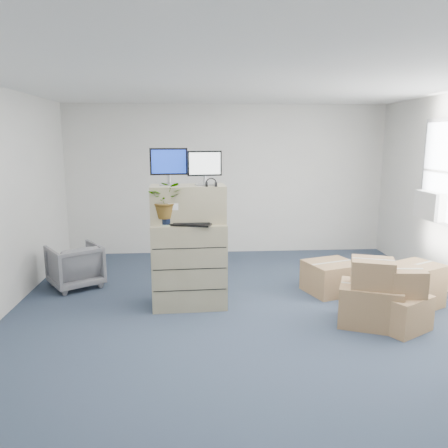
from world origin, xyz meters
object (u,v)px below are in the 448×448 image
(keyboard, at_px, (191,224))
(potted_plant, at_px, (166,205))
(monitor_right, at_px, (205,166))
(office_chair, at_px, (75,264))
(water_bottle, at_px, (198,211))
(filing_cabinet_lower, at_px, (189,264))
(monitor_left, at_px, (169,164))

(keyboard, distance_m, potted_plant, 0.39)
(monitor_right, distance_m, potted_plant, 0.69)
(potted_plant, height_order, office_chair, potted_plant)
(potted_plant, bearing_deg, water_bottle, 23.82)
(office_chair, bearing_deg, filing_cabinet_lower, 119.92)
(keyboard, distance_m, office_chair, 2.15)
(monitor_left, xyz_separation_m, potted_plant, (-0.04, -0.20, -0.49))
(filing_cabinet_lower, xyz_separation_m, potted_plant, (-0.27, -0.13, 0.81))
(monitor_left, bearing_deg, water_bottle, -10.26)
(office_chair, bearing_deg, water_bottle, 122.58)
(keyboard, height_order, water_bottle, water_bottle)
(monitor_right, xyz_separation_m, water_bottle, (-0.10, 0.02, -0.57))
(monitor_left, distance_m, potted_plant, 0.53)
(filing_cabinet_lower, relative_size, monitor_right, 2.53)
(water_bottle, bearing_deg, monitor_left, 175.31)
(keyboard, distance_m, water_bottle, 0.27)
(monitor_right, bearing_deg, keyboard, -143.48)
(monitor_right, xyz_separation_m, office_chair, (-1.91, 0.82, -1.48))
(filing_cabinet_lower, xyz_separation_m, monitor_left, (-0.24, 0.07, 1.29))
(keyboard, xyz_separation_m, office_chair, (-1.73, 1.02, -0.77))
(monitor_right, bearing_deg, filing_cabinet_lower, 174.72)
(filing_cabinet_lower, xyz_separation_m, keyboard, (0.03, -0.18, 0.57))
(monitor_right, height_order, potted_plant, monitor_right)
(monitor_right, bearing_deg, monitor_left, 162.64)
(filing_cabinet_lower, xyz_separation_m, office_chair, (-1.69, 0.84, -0.20))
(keyboard, height_order, office_chair, keyboard)
(monitor_left, distance_m, keyboard, 0.81)
(filing_cabinet_lower, bearing_deg, office_chair, 151.23)
(filing_cabinet_lower, distance_m, water_bottle, 0.71)
(potted_plant, xyz_separation_m, office_chair, (-1.42, 0.97, -1.01))
(monitor_left, bearing_deg, potted_plant, -105.63)
(filing_cabinet_lower, xyz_separation_m, monitor_right, (0.21, 0.02, 1.27))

